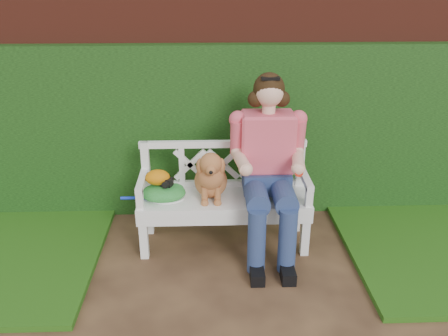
{
  "coord_description": "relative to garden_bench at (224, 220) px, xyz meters",
  "views": [
    {
      "loc": [
        -0.13,
        -2.73,
        2.35
      ],
      "look_at": [
        0.0,
        1.02,
        0.75
      ],
      "focal_mm": 38.0,
      "sensor_mm": 36.0,
      "label": 1
    }
  ],
  "objects": [
    {
      "name": "ivy_hedge",
      "position": [
        -0.0,
        0.66,
        0.61
      ],
      "size": [
        10.0,
        0.18,
        1.7
      ],
      "primitive_type": "cube",
      "color": "#27651C",
      "rests_on": "ground"
    },
    {
      "name": "tennis_racket",
      "position": [
        -0.52,
        -0.04,
        0.25
      ],
      "size": [
        0.64,
        0.45,
        0.03
      ],
      "primitive_type": null,
      "rotation": [
        0.0,
        0.0,
        0.38
      ],
      "color": "silver",
      "rests_on": "garden_bench"
    },
    {
      "name": "dog",
      "position": [
        -0.11,
        -0.02,
        0.47
      ],
      "size": [
        0.44,
        0.5,
        0.46
      ],
      "primitive_type": null,
      "rotation": [
        0.0,
        0.0,
        0.37
      ],
      "color": "brown",
      "rests_on": "garden_bench"
    },
    {
      "name": "baseball_glove",
      "position": [
        -0.57,
        -0.02,
        0.44
      ],
      "size": [
        0.25,
        0.21,
        0.13
      ],
      "primitive_type": "ellipsoid",
      "rotation": [
        0.0,
        0.0,
        -0.28
      ],
      "color": "#C8700A",
      "rests_on": "green_bag"
    },
    {
      "name": "garden_bench",
      "position": [
        0.0,
        0.0,
        0.0
      ],
      "size": [
        1.64,
        0.8,
        0.48
      ],
      "primitive_type": null,
      "rotation": [
        0.0,
        0.0,
        -0.13
      ],
      "color": "white",
      "rests_on": "ground"
    },
    {
      "name": "seated_woman",
      "position": [
        0.37,
        -0.02,
        0.57
      ],
      "size": [
        0.99,
        1.11,
        1.61
      ],
      "primitive_type": null,
      "rotation": [
        0.0,
        0.0,
        0.41
      ],
      "color": "#FF4B64",
      "rests_on": "ground"
    },
    {
      "name": "ground",
      "position": [
        -0.0,
        -1.02,
        -0.24
      ],
      "size": [
        60.0,
        60.0,
        0.0
      ],
      "primitive_type": "plane",
      "color": "#322016"
    },
    {
      "name": "green_bag",
      "position": [
        -0.53,
        -0.04,
        0.31
      ],
      "size": [
        0.46,
        0.41,
        0.13
      ],
      "primitive_type": null,
      "rotation": [
        0.0,
        0.0,
        -0.35
      ],
      "color": "#1B7824",
      "rests_on": "garden_bench"
    },
    {
      "name": "brick_wall",
      "position": [
        -0.0,
        0.88,
        0.86
      ],
      "size": [
        10.0,
        0.3,
        2.2
      ],
      "primitive_type": "cube",
      "color": "#5E2418",
      "rests_on": "ground"
    },
    {
      "name": "camera_item",
      "position": [
        -0.5,
        -0.04,
        0.41
      ],
      "size": [
        0.12,
        0.11,
        0.07
      ],
      "primitive_type": "cube",
      "rotation": [
        0.0,
        0.0,
        -0.37
      ],
      "color": "black",
      "rests_on": "green_bag"
    }
  ]
}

